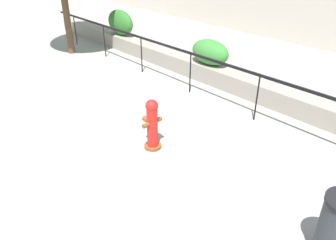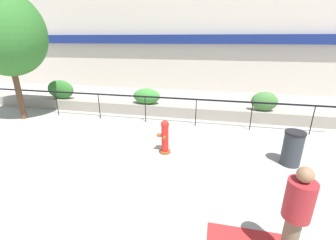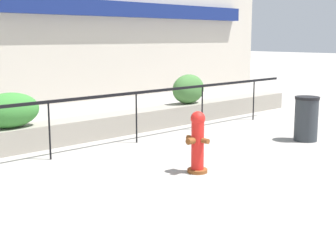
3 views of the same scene
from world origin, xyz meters
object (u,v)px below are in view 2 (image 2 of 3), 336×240
Objects in this scene: hedge_bush_2 at (264,101)px; pedestrian at (297,211)px; hedge_bush_0 at (61,90)px; trash_bin at (292,148)px; fire_hydrant at (165,136)px; street_tree at (5,34)px; hedge_bush_1 at (147,96)px.

pedestrian reaches higher than hedge_bush_2.
hedge_bush_0 is at bearing 142.94° from pedestrian.
pedestrian reaches higher than hedge_bush_0.
hedge_bush_2 is 6.84m from pedestrian.
hedge_bush_0 reaches higher than trash_bin.
hedge_bush_0 is 9.74m from hedge_bush_2.
hedge_bush_0 is 7.25m from fire_hydrant.
street_tree is (-0.70, -1.80, 2.61)m from hedge_bush_0.
hedge_bush_2 is 1.07× the size of trash_bin.
pedestrian is at bearing -105.84° from trash_bin.
hedge_bush_1 is 0.74× the size of pedestrian.
fire_hydrant is at bearing 130.88° from pedestrian.
pedestrian is 3.39m from trash_bin.
pedestrian is (-0.74, -6.80, 0.08)m from hedge_bush_2.
hedge_bush_1 is 0.24× the size of street_tree.
hedge_bush_2 reaches higher than hedge_bush_1.
hedge_bush_2 is (5.19, 0.00, 0.04)m from hedge_bush_1.
fire_hydrant is (-3.48, -3.63, -0.35)m from hedge_bush_2.
street_tree is at bearing -161.06° from hedge_bush_1.
hedge_bush_0 reaches higher than fire_hydrant.
fire_hydrant is at bearing -133.74° from hedge_bush_2.
pedestrian is at bearing -27.26° from street_tree.
hedge_bush_2 reaches higher than trash_bin.
hedge_bush_0 is at bearing 180.00° from hedge_bush_1.
street_tree reaches higher than hedge_bush_0.
street_tree is at bearing -111.11° from hedge_bush_0.
hedge_bush_1 is at bearing 123.20° from pedestrian.
fire_hydrant is 4.21m from pedestrian.
pedestrian is at bearing -96.20° from hedge_bush_2.
trash_bin is (5.36, -3.57, -0.35)m from hedge_bush_1.
hedge_bush_2 reaches higher than fire_hydrant.
trash_bin is at bearing -33.63° from hedge_bush_1.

